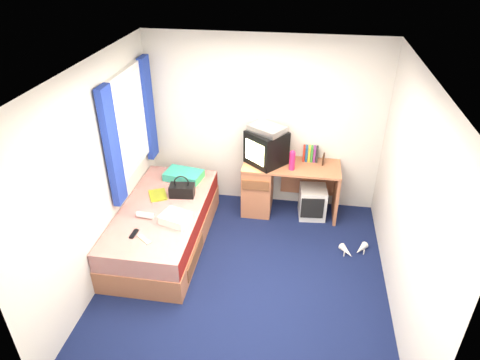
% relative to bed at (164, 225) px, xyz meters
% --- Properties ---
extents(ground, '(3.40, 3.40, 0.00)m').
position_rel_bed_xyz_m(ground, '(1.10, -0.48, -0.27)').
color(ground, '#0C1438').
rests_on(ground, ground).
extents(room_shell, '(3.40, 3.40, 3.40)m').
position_rel_bed_xyz_m(room_shell, '(1.10, -0.48, 1.18)').
color(room_shell, white).
rests_on(room_shell, ground).
extents(bed, '(1.01, 2.00, 0.54)m').
position_rel_bed_xyz_m(bed, '(0.00, 0.00, 0.00)').
color(bed, '#B9724D').
rests_on(bed, ground).
extents(pillow, '(0.54, 0.39, 0.11)m').
position_rel_bed_xyz_m(pillow, '(0.08, 0.71, 0.33)').
color(pillow, '#1C76B8').
rests_on(pillow, bed).
extents(desk, '(1.30, 0.55, 0.75)m').
position_rel_bed_xyz_m(desk, '(1.25, 0.95, 0.14)').
color(desk, '#B9724D').
rests_on(desk, ground).
extents(storage_cube, '(0.39, 0.39, 0.45)m').
position_rel_bed_xyz_m(storage_cube, '(1.84, 0.89, -0.05)').
color(storage_cube, silver).
rests_on(storage_cube, ground).
extents(crt_tv, '(0.62, 0.61, 0.45)m').
position_rel_bed_xyz_m(crt_tv, '(1.17, 0.95, 0.71)').
color(crt_tv, black).
rests_on(crt_tv, desk).
extents(vcr, '(0.54, 0.50, 0.08)m').
position_rel_bed_xyz_m(vcr, '(1.18, 0.96, 0.98)').
color(vcr, '#BDBDC0').
rests_on(vcr, crt_tv).
extents(book_row, '(0.20, 0.13, 0.20)m').
position_rel_bed_xyz_m(book_row, '(1.76, 1.12, 0.58)').
color(book_row, maroon).
rests_on(book_row, desk).
extents(picture_frame, '(0.03, 0.12, 0.14)m').
position_rel_bed_xyz_m(picture_frame, '(1.94, 1.04, 0.55)').
color(picture_frame, black).
rests_on(picture_frame, desk).
extents(pink_water_bottle, '(0.08, 0.08, 0.24)m').
position_rel_bed_xyz_m(pink_water_bottle, '(1.53, 0.82, 0.60)').
color(pink_water_bottle, '#E5205D').
rests_on(pink_water_bottle, desk).
extents(aerosol_can, '(0.06, 0.06, 0.20)m').
position_rel_bed_xyz_m(aerosol_can, '(1.40, 1.01, 0.58)').
color(aerosol_can, silver).
rests_on(aerosol_can, desk).
extents(handbag, '(0.33, 0.20, 0.29)m').
position_rel_bed_xyz_m(handbag, '(0.18, 0.29, 0.36)').
color(handbag, black).
rests_on(handbag, bed).
extents(towel, '(0.38, 0.35, 0.11)m').
position_rel_bed_xyz_m(towel, '(0.26, -0.27, 0.33)').
color(towel, silver).
rests_on(towel, bed).
extents(magazine, '(0.31, 0.34, 0.01)m').
position_rel_bed_xyz_m(magazine, '(-0.13, 0.24, 0.28)').
color(magazine, '#ECFB1B').
rests_on(magazine, bed).
extents(water_bottle, '(0.20, 0.09, 0.07)m').
position_rel_bed_xyz_m(water_bottle, '(-0.12, -0.24, 0.31)').
color(water_bottle, silver).
rests_on(water_bottle, bed).
extents(colour_swatch_fan, '(0.21, 0.18, 0.01)m').
position_rel_bed_xyz_m(colour_swatch_fan, '(0.00, -0.64, 0.28)').
color(colour_swatch_fan, yellow).
rests_on(colour_swatch_fan, bed).
extents(remote_control, '(0.06, 0.16, 0.02)m').
position_rel_bed_xyz_m(remote_control, '(-0.14, -0.57, 0.28)').
color(remote_control, black).
rests_on(remote_control, bed).
extents(window_assembly, '(0.11, 1.42, 1.40)m').
position_rel_bed_xyz_m(window_assembly, '(-0.45, 0.42, 1.15)').
color(window_assembly, silver).
rests_on(window_assembly, room_shell).
extents(white_heels, '(0.37, 0.31, 0.09)m').
position_rel_bed_xyz_m(white_heels, '(2.38, 0.16, -0.23)').
color(white_heels, silver).
rests_on(white_heels, ground).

